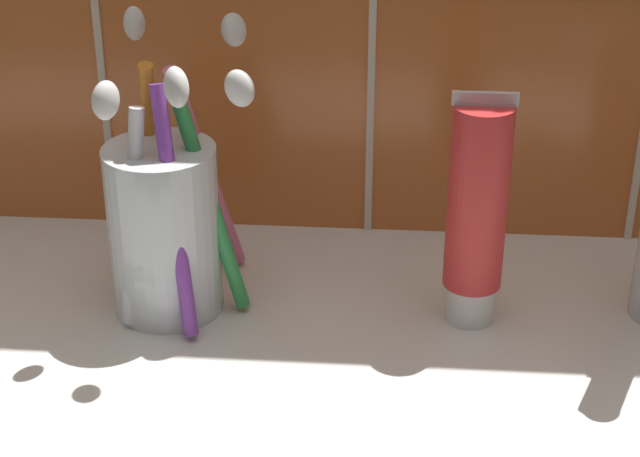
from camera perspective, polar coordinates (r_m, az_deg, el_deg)
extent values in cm
cube|color=silver|center=(62.87, 0.33, -7.79)|extent=(72.99, 34.19, 2.00)
cylinder|color=silver|center=(65.34, -8.30, -0.09)|extent=(6.76, 6.76, 10.72)
cylinder|color=green|center=(64.03, -5.77, 1.12)|extent=(4.35, 1.47, 13.44)
ellipsoid|color=white|center=(60.45, -4.32, 7.47)|extent=(2.34, 1.58, 2.55)
cylinder|color=pink|center=(66.88, -6.05, 3.03)|extent=(4.12, 5.37, 15.02)
ellipsoid|color=white|center=(65.82, -4.62, 10.52)|extent=(2.39, 2.64, 2.63)
cylinder|color=orange|center=(67.24, -9.04, 3.12)|extent=(2.65, 5.36, 15.31)
ellipsoid|color=white|center=(66.66, -9.88, 10.73)|extent=(1.98, 2.56, 2.59)
cylinder|color=white|center=(63.39, -9.94, 0.54)|extent=(2.35, 2.95, 13.36)
ellipsoid|color=white|center=(59.59, -11.37, 6.72)|extent=(2.18, 2.39, 2.43)
cylinder|color=purple|center=(62.18, -7.77, 0.84)|extent=(2.93, 4.32, 14.76)
ellipsoid|color=white|center=(57.08, -7.67, 7.48)|extent=(2.18, 2.52, 2.54)
cylinder|color=white|center=(66.11, 8.01, -3.81)|extent=(3.00, 3.00, 2.51)
cylinder|color=red|center=(62.79, 8.42, 1.63)|extent=(3.53, 3.53, 11.43)
cube|color=silver|center=(60.40, 8.82, 6.85)|extent=(3.71, 0.36, 0.80)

